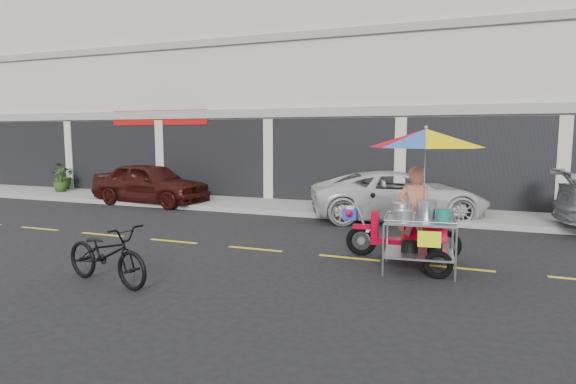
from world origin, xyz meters
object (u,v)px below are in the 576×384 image
(white_pickup, at_px, (398,195))
(food_vendor_rig, at_px, (419,179))
(maroon_sedan, at_px, (151,183))
(near_bicycle, at_px, (107,254))

(white_pickup, relative_size, food_vendor_rig, 1.84)
(white_pickup, height_order, food_vendor_rig, food_vendor_rig)
(white_pickup, bearing_deg, food_vendor_rig, 169.72)
(maroon_sedan, distance_m, food_vendor_rig, 10.52)
(maroon_sedan, bearing_deg, white_pickup, -85.37)
(near_bicycle, xyz_separation_m, food_vendor_rig, (4.48, 2.87, 1.10))
(near_bicycle, height_order, food_vendor_rig, food_vendor_rig)
(white_pickup, distance_m, near_bicycle, 8.40)
(white_pickup, xyz_separation_m, food_vendor_rig, (1.06, -4.80, 0.91))
(maroon_sedan, xyz_separation_m, near_bicycle, (4.89, -7.60, -0.23))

